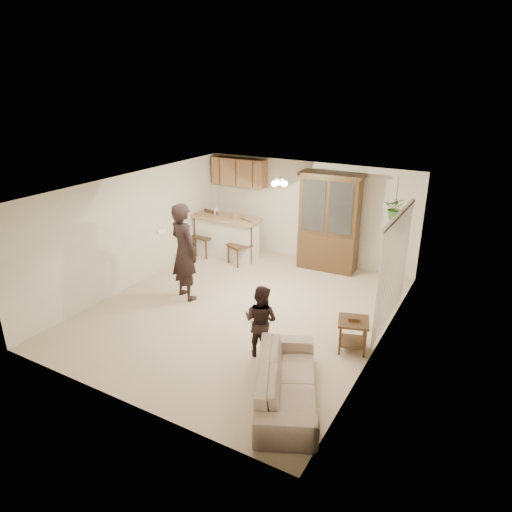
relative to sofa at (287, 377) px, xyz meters
The scene contains 23 objects.
floor 2.87m from the sofa, 134.37° to the left, with size 6.50×6.50×0.00m, color beige.
ceiling 3.56m from the sofa, 134.37° to the left, with size 5.50×6.50×0.02m, color silver.
wall_back 5.72m from the sofa, 110.66° to the left, with size 5.50×0.02×2.50m, color silver.
wall_front 2.50m from the sofa, 148.72° to the right, with size 5.50×0.02×2.50m, color silver.
wall_left 5.24m from the sofa, 156.75° to the left, with size 0.02×6.50×2.50m, color silver.
wall_right 2.35m from the sofa, 69.65° to the left, with size 0.02×6.50×2.50m, color silver.
breakfast_bar 5.84m from the sofa, 131.22° to the left, with size 1.60×0.55×1.00m, color silver.
bar_top 5.87m from the sofa, 131.22° to the left, with size 1.75×0.70×0.08m, color tan.
upper_cabinets 6.65m from the sofa, 127.32° to the left, with size 1.50×0.34×0.70m, color #986342.
vertical_blinds 3.11m from the sofa, 76.31° to the left, with size 0.06×2.30×2.10m, color white, non-canonical shape.
ceiling_fixture 4.22m from the sofa, 118.99° to the left, with size 0.36×0.36×0.20m, color #FFE6BF, non-canonical shape.
hanging_plant 4.69m from the sofa, 86.06° to the left, with size 0.43×0.37×0.48m, color #315F26.
plant_cord 4.80m from the sofa, 86.06° to the left, with size 0.01×0.01×0.65m, color black.
sofa is the anchor object (origin of this frame).
adult 3.89m from the sofa, 149.47° to the left, with size 0.66×0.43×1.80m, color black.
child 1.25m from the sofa, 136.85° to the left, with size 0.66×0.51×1.35m, color black.
china_hutch 5.15m from the sofa, 104.73° to the left, with size 1.52×0.67×2.35m.
side_table 1.77m from the sofa, 76.80° to the left, with size 0.64×0.64×0.62m.
chair_bar 6.09m from the sofa, 136.21° to the left, with size 0.61×0.61×1.18m.
chair_hutch_left 5.29m from the sofa, 128.76° to the left, with size 0.64×0.64×1.11m.
chair_hutch_right 5.08m from the sofa, 101.66° to the left, with size 0.54×0.54×1.17m.
controller_adult 3.98m from the sofa, 156.64° to the left, with size 0.05×0.18×0.05m, color white.
controller_child 1.12m from the sofa, 149.09° to the left, with size 0.03×0.11×0.03m, color white.
Camera 1 is at (4.29, -7.00, 4.35)m, focal length 32.00 mm.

